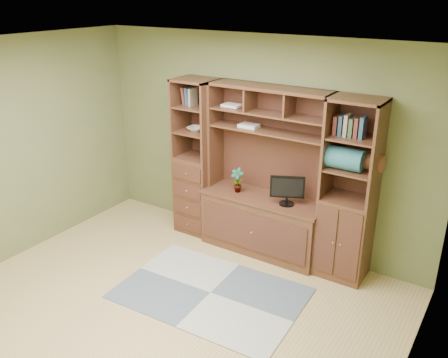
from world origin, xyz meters
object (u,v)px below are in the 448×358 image
Objects in this scene: left_tower at (197,158)px; center_hutch at (263,174)px; right_tower at (349,192)px; monitor at (287,185)px.

center_hutch is at bearing -2.29° from left_tower.
left_tower is 1.00× the size of right_tower.
left_tower is 2.02m from right_tower.
center_hutch is 1.00× the size of left_tower.
center_hutch is 1.00× the size of right_tower.
left_tower is at bearing 177.71° from center_hutch.
monitor is (-0.69, -0.07, -0.05)m from right_tower.
center_hutch is 1.03m from right_tower.
center_hutch is 0.34m from monitor.
left_tower and right_tower have the same top height.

